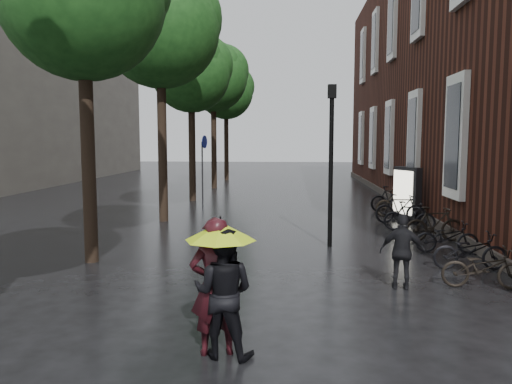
# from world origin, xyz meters

# --- Properties ---
(brick_building) EXTENTS (10.20, 33.20, 12.00)m
(brick_building) POSITION_xyz_m (10.47, 19.46, 5.99)
(brick_building) COLOR #38160F
(brick_building) RESTS_ON ground
(street_trees) EXTENTS (4.33, 34.03, 8.91)m
(street_trees) POSITION_xyz_m (-3.99, 15.91, 6.34)
(street_trees) COLOR black
(street_trees) RESTS_ON ground
(person_burgundy) EXTENTS (0.78, 0.61, 1.90)m
(person_burgundy) POSITION_xyz_m (-0.34, 2.11, 0.95)
(person_burgundy) COLOR black
(person_burgundy) RESTS_ON ground
(person_black) EXTENTS (0.96, 0.80, 1.76)m
(person_black) POSITION_xyz_m (-0.22, 2.05, 0.88)
(person_black) COLOR black
(person_black) RESTS_ON ground
(lime_umbrella) EXTENTS (0.96, 0.96, 1.43)m
(lime_umbrella) POSITION_xyz_m (-0.26, 2.09, 1.71)
(lime_umbrella) COLOR black
(lime_umbrella) RESTS_ON ground
(pedestrian_walking) EXTENTS (0.91, 0.48, 1.49)m
(pedestrian_walking) POSITION_xyz_m (2.85, 5.32, 0.74)
(pedestrian_walking) COLOR black
(pedestrian_walking) RESTS_ON ground
(parked_bicycles) EXTENTS (2.03, 11.32, 1.04)m
(parked_bicycles) POSITION_xyz_m (4.62, 10.97, 0.48)
(parked_bicycles) COLOR black
(parked_bicycles) RESTS_ON ground
(ad_lightbox) EXTENTS (0.29, 1.28, 1.93)m
(ad_lightbox) POSITION_xyz_m (4.83, 13.84, 0.97)
(ad_lightbox) COLOR black
(ad_lightbox) RESTS_ON ground
(lamp_post) EXTENTS (0.23, 0.23, 4.37)m
(lamp_post) POSITION_xyz_m (1.73, 9.14, 2.65)
(lamp_post) COLOR black
(lamp_post) RESTS_ON ground
(cycle_sign) EXTENTS (0.16, 0.56, 3.09)m
(cycle_sign) POSITION_xyz_m (-3.21, 17.32, 2.04)
(cycle_sign) COLOR #262628
(cycle_sign) RESTS_ON ground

